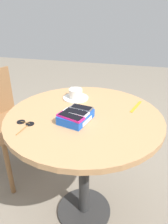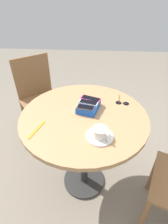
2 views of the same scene
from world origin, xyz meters
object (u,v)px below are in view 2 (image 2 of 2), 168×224
Objects in this scene: coffee_cup at (100,132)px; sunglasses at (122,103)px; round_table at (84,129)px; lanyard_strap at (37,130)px; chair_far_side at (40,98)px; phone_box at (89,106)px; phone_gray at (86,107)px; phone_magenta at (91,99)px; saucer at (100,136)px; phone_white at (88,103)px.

sunglasses is (-0.38, 0.17, -0.04)m from coffee_cup.
lanyard_strap reaches higher than round_table.
chair_far_side reaches higher than round_table.
phone_box is at bearing 157.39° from round_table.
lanyard_strap is 0.19× the size of chair_far_side.
lanyard_strap is at bearing -57.04° from phone_gray.
round_table is 0.23m from phone_magenta.
chair_far_side reaches higher than saucer.
phone_gray is (0.11, -0.03, -0.00)m from phone_magenta.
coffee_cup reaches higher than sunglasses.
sunglasses is (-0.37, 0.17, -0.00)m from saucer.
coffee_cup is (0.21, 0.11, 0.17)m from round_table.
phone_magenta is (-0.12, 0.04, 0.19)m from round_table.
phone_white is 0.87× the size of saucer.
phone_box is 1.36× the size of phone_magenta.
sunglasses is at bearing 111.57° from phone_box.
phone_gray is (0.06, -0.02, 0.03)m from phone_box.
phone_gray reaches higher than round_table.
phone_magenta reaches higher than phone_box.
phone_box is at bearing -68.43° from sunglasses.
coffee_cup is at bearing 44.12° from saucer.
coffee_cup is at bearing 16.06° from phone_box.
saucer is (0.21, 0.11, 0.14)m from round_table.
phone_gray is (-0.01, 0.01, 0.19)m from round_table.
phone_magenta is 1.06× the size of phone_white.
phone_box is 0.29m from coffee_cup.
phone_gray is 0.89× the size of sunglasses.
phone_magenta reaches higher than saucer.
phone_gray is 0.35m from lanyard_strap.
phone_gray reaches higher than lanyard_strap.
coffee_cup is at bearing 16.15° from phone_white.
round_table is 4.26× the size of phone_box.
coffee_cup reaches higher than phone_gray.
phone_magenta reaches higher than lanyard_strap.
saucer is at bearing 15.79° from phone_box.
phone_box is 1.61× the size of phone_gray.
coffee_cup is 0.39m from lanyard_strap.
lanyard_strap is at bearing -95.34° from coffee_cup.
phone_white is 0.16× the size of chair_far_side.
coffee_cup is at bearing 23.61° from phone_gray.
phone_gray is 0.78× the size of saucer.
saucer is 0.03m from coffee_cup.
chair_far_side is at bearing -141.15° from round_table.
saucer is at bearing 11.24° from phone_magenta.
phone_box is 1.26× the size of saucer.
phone_gray is at bearing -156.39° from coffee_cup.
phone_gray reaches higher than phone_box.
chair_far_side is at bearing -136.56° from phone_white.
phone_box is 0.27m from sunglasses.
round_table is at bearing -20.04° from phone_white.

